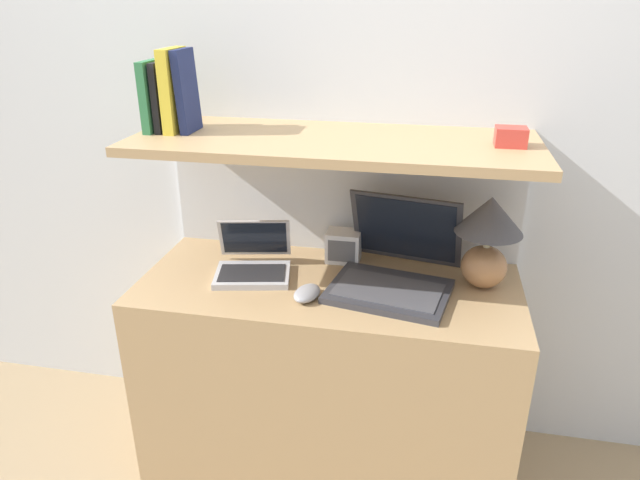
% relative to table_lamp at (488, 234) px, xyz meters
% --- Properties ---
extents(wall_back, '(6.00, 0.05, 2.40)m').
position_rel_table_lamp_xyz_m(wall_back, '(-0.48, 0.24, 0.29)').
color(wall_back, silver).
rests_on(wall_back, ground_plane).
extents(desk, '(1.21, 0.52, 0.73)m').
position_rel_table_lamp_xyz_m(desk, '(-0.48, -0.08, -0.54)').
color(desk, tan).
rests_on(desk, ground_plane).
extents(back_riser, '(1.21, 0.04, 1.16)m').
position_rel_table_lamp_xyz_m(back_riser, '(-0.48, 0.20, -0.33)').
color(back_riser, silver).
rests_on(back_riser, ground_plane).
extents(shelf, '(1.21, 0.47, 0.03)m').
position_rel_table_lamp_xyz_m(shelf, '(-0.48, -0.02, 0.26)').
color(shelf, tan).
rests_on(shelf, back_riser).
extents(table_lamp, '(0.20, 0.20, 0.30)m').
position_rel_table_lamp_xyz_m(table_lamp, '(0.00, 0.00, 0.00)').
color(table_lamp, '#B27A4C').
rests_on(table_lamp, desk).
extents(laptop_large, '(0.42, 0.43, 0.27)m').
position_rel_table_lamp_xyz_m(laptop_large, '(-0.27, -0.05, -0.12)').
color(laptop_large, '#333338').
rests_on(laptop_large, desk).
extents(laptop_small, '(0.28, 0.28, 0.16)m').
position_rel_table_lamp_xyz_m(laptop_small, '(-0.73, -0.06, -0.14)').
color(laptop_small, silver).
rests_on(laptop_small, desk).
extents(computer_mouse, '(0.09, 0.13, 0.03)m').
position_rel_table_lamp_xyz_m(computer_mouse, '(-0.52, -0.19, -0.16)').
color(computer_mouse, '#99999E').
rests_on(computer_mouse, desk).
extents(router_box, '(0.12, 0.09, 0.11)m').
position_rel_table_lamp_xyz_m(router_box, '(-0.46, 0.10, -0.12)').
color(router_box, white).
rests_on(router_box, desk).
extents(book_green, '(0.03, 0.15, 0.21)m').
position_rel_table_lamp_xyz_m(book_green, '(-1.04, -0.02, 0.38)').
color(book_green, '#2D7042').
rests_on(book_green, shelf).
extents(book_black, '(0.02, 0.13, 0.21)m').
position_rel_table_lamp_xyz_m(book_black, '(-1.01, -0.02, 0.38)').
color(book_black, black).
rests_on(book_black, shelf).
extents(book_yellow, '(0.03, 0.14, 0.25)m').
position_rel_table_lamp_xyz_m(book_yellow, '(-0.97, -0.02, 0.40)').
color(book_yellow, gold).
rests_on(book_yellow, shelf).
extents(book_navy, '(0.04, 0.12, 0.25)m').
position_rel_table_lamp_xyz_m(book_navy, '(-0.93, -0.02, 0.40)').
color(book_navy, navy).
rests_on(book_navy, shelf).
extents(shelf_gadget, '(0.09, 0.07, 0.05)m').
position_rel_table_lamp_xyz_m(shelf_gadget, '(0.03, -0.02, 0.30)').
color(shelf_gadget, '#CC3D33').
rests_on(shelf_gadget, shelf).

